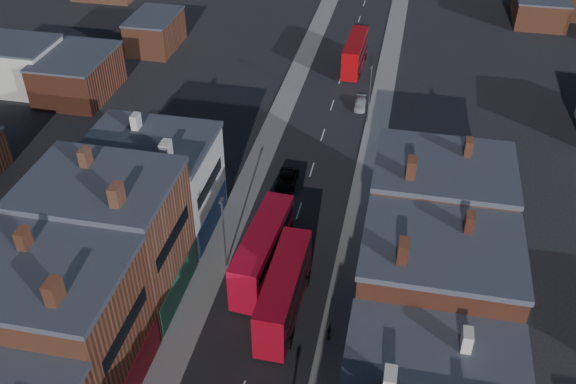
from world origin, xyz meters
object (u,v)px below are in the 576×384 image
at_px(bus_0, 263,250).
at_px(ped_3, 329,331).
at_px(bus_2, 355,53).
at_px(bus_1, 284,291).
at_px(car_3, 360,104).
at_px(car_2, 287,180).

height_order(bus_0, ped_3, bus_0).
bearing_deg(bus_2, bus_0, -92.23).
height_order(bus_1, car_3, bus_1).
height_order(bus_2, car_3, bus_2).
height_order(bus_0, car_3, bus_0).
bearing_deg(bus_0, ped_3, -39.29).
bearing_deg(bus_1, car_2, 102.03).
xyz_separation_m(bus_0, car_3, (5.30, 34.11, -2.24)).
distance_m(bus_2, ped_3, 53.23).
relative_size(car_2, ped_3, 2.54).
bearing_deg(ped_3, car_3, 10.81).
relative_size(bus_0, car_2, 2.56).
distance_m(bus_1, car_2, 19.65).
height_order(bus_1, ped_3, bus_1).
xyz_separation_m(bus_0, car_2, (-0.80, 14.50, -2.12)).
xyz_separation_m(bus_1, bus_2, (-0.00, 50.79, -0.19)).
distance_m(bus_0, bus_2, 46.22).
xyz_separation_m(bus_0, bus_1, (3.00, -4.67, -0.06)).
distance_m(bus_0, ped_3, 10.22).
relative_size(bus_2, car_3, 2.94).
distance_m(bus_1, car_3, 38.90).
distance_m(car_2, ped_3, 22.90).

